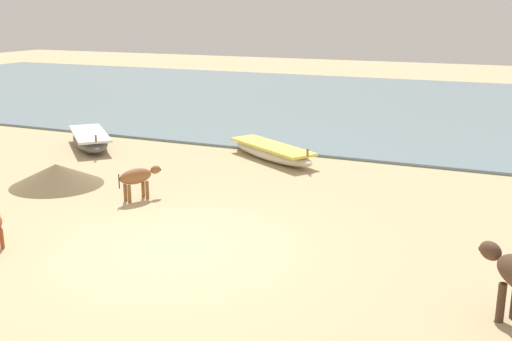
{
  "coord_description": "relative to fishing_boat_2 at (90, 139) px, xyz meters",
  "views": [
    {
      "loc": [
        5.34,
        -8.59,
        4.1
      ],
      "look_at": [
        0.09,
        3.39,
        0.6
      ],
      "focal_mm": 42.86,
      "sensor_mm": 36.0,
      "label": 1
    }
  ],
  "objects": [
    {
      "name": "fishing_boat_2",
      "position": [
        0.0,
        0.0,
        0.0
      ],
      "size": [
        2.91,
        2.88,
        0.66
      ],
      "rotation": [
        0.0,
        0.0,
        5.51
      ],
      "color": "#5B5651",
      "rests_on": "ground"
    },
    {
      "name": "sea_water",
      "position": [
        6.49,
        11.59,
        -0.21
      ],
      "size": [
        60.0,
        20.0,
        0.08
      ],
      "primitive_type": "cube",
      "color": "slate",
      "rests_on": "ground"
    },
    {
      "name": "debris_pile_0",
      "position": [
        1.88,
        -3.62,
        0.01
      ],
      "size": [
        2.61,
        2.61,
        0.52
      ],
      "primitive_type": "cone",
      "rotation": [
        0.0,
        0.0,
        4.93
      ],
      "color": "brown",
      "rests_on": "ground"
    },
    {
      "name": "calf_far_brown",
      "position": [
        4.28,
        -3.77,
        0.25
      ],
      "size": [
        0.63,
        1.04,
        0.7
      ],
      "rotation": [
        0.0,
        0.0,
        1.15
      ],
      "color": "brown",
      "rests_on": "ground"
    },
    {
      "name": "ground",
      "position": [
        6.49,
        -5.92,
        -0.25
      ],
      "size": [
        80.0,
        80.0,
        0.0
      ],
      "primitive_type": "plane",
      "color": "tan"
    },
    {
      "name": "fishing_boat_5",
      "position": [
        5.6,
        0.79,
        -0.03
      ],
      "size": [
        3.35,
        2.54,
        0.61
      ],
      "rotation": [
        0.0,
        0.0,
        5.72
      ],
      "color": "beige",
      "rests_on": "ground"
    }
  ]
}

